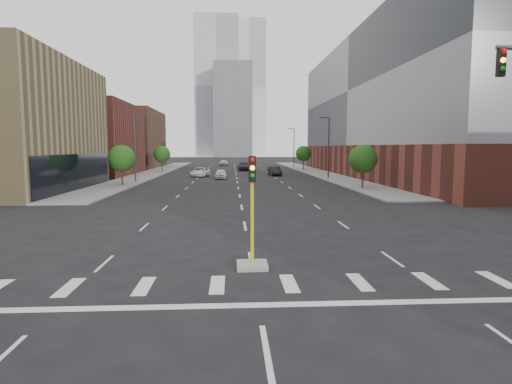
{
  "coord_description": "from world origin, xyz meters",
  "views": [
    {
      "loc": [
        -0.79,
        -7.38,
        4.73
      ],
      "look_at": [
        0.43,
        13.76,
        2.5
      ],
      "focal_mm": 30.0,
      "sensor_mm": 36.0,
      "label": 1
    }
  ],
  "objects": [
    {
      "name": "tree_right_far",
      "position": [
        14.0,
        80.0,
        3.39
      ],
      "size": [
        3.2,
        3.2,
        4.85
      ],
      "color": "#382619",
      "rests_on": "ground"
    },
    {
      "name": "tree_left_near",
      "position": [
        -14.0,
        45.0,
        3.39
      ],
      "size": [
        3.2,
        3.2,
        4.85
      ],
      "color": "#382619",
      "rests_on": "ground"
    },
    {
      "name": "tree_right_near",
      "position": [
        14.0,
        40.0,
        3.39
      ],
      "size": [
        3.2,
        3.2,
        4.85
      ],
      "color": "#382619",
      "rests_on": "ground"
    },
    {
      "name": "car_mid_right",
      "position": [
        6.38,
        63.43,
        0.78
      ],
      "size": [
        2.07,
        4.86,
        1.56
      ],
      "primitive_type": "imported",
      "rotation": [
        0.0,
        0.0,
        0.09
      ],
      "color": "black",
      "rests_on": "ground"
    },
    {
      "name": "car_deep_right",
      "position": [
        1.72,
        79.19,
        0.85
      ],
      "size": [
        2.44,
        5.89,
        1.7
      ],
      "primitive_type": "imported",
      "rotation": [
        0.0,
        0.0,
        0.01
      ],
      "color": "black",
      "rests_on": "ground"
    },
    {
      "name": "median_traffic_signal",
      "position": [
        0.0,
        8.97,
        0.97
      ],
      "size": [
        1.2,
        1.2,
        4.4
      ],
      "color": "#999993",
      "rests_on": "ground"
    },
    {
      "name": "tree_left_far",
      "position": [
        -14.0,
        75.0,
        3.39
      ],
      "size": [
        3.2,
        3.2,
        4.85
      ],
      "color": "#382619",
      "rests_on": "ground"
    },
    {
      "name": "building_right_main",
      "position": [
        29.5,
        60.0,
        11.0
      ],
      "size": [
        24.0,
        70.0,
        22.0
      ],
      "color": "brown",
      "rests_on": "ground"
    },
    {
      "name": "sidewalk_left_far",
      "position": [
        -15.0,
        74.0,
        0.07
      ],
      "size": [
        5.0,
        92.0,
        0.15
      ],
      "primitive_type": "cube",
      "color": "gray",
      "rests_on": "ground"
    },
    {
      "name": "streetlight_left",
      "position": [
        -13.41,
        50.0,
        5.01
      ],
      "size": [
        1.6,
        0.22,
        9.07
      ],
      "color": "#2D2D30",
      "rests_on": "ground"
    },
    {
      "name": "car_distant",
      "position": [
        -2.75,
        102.74,
        0.76
      ],
      "size": [
        2.41,
        4.68,
        1.52
      ],
      "primitive_type": "imported",
      "rotation": [
        0.0,
        0.0,
        -0.14
      ],
      "color": "silver",
      "rests_on": "ground"
    },
    {
      "name": "building_left_far_b",
      "position": [
        -27.5,
        92.0,
        6.5
      ],
      "size": [
        20.0,
        24.0,
        13.0
      ],
      "primitive_type": "cube",
      "color": "brown",
      "rests_on": "ground"
    },
    {
      "name": "car_far_left",
      "position": [
        -5.76,
        61.59,
        0.74
      ],
      "size": [
        3.19,
        5.61,
        1.48
      ],
      "primitive_type": "imported",
      "rotation": [
        0.0,
        0.0,
        -0.14
      ],
      "color": "silver",
      "rests_on": "ground"
    },
    {
      "name": "car_near_left",
      "position": [
        -2.38,
        56.5,
        0.75
      ],
      "size": [
        1.81,
        4.41,
        1.5
      ],
      "primitive_type": "imported",
      "rotation": [
        0.0,
        0.0,
        0.01
      ],
      "color": "#BBBBC0",
      "rests_on": "ground"
    },
    {
      "name": "streetlight_right_b",
      "position": [
        13.41,
        90.0,
        5.01
      ],
      "size": [
        1.6,
        0.22,
        9.07
      ],
      "color": "#2D2D30",
      "rests_on": "ground"
    },
    {
      "name": "tower_mid",
      "position": [
        0.0,
        200.0,
        22.0
      ],
      "size": [
        18.0,
        18.0,
        44.0
      ],
      "primitive_type": "cube",
      "color": "slate",
      "rests_on": "ground"
    },
    {
      "name": "tower_right",
      "position": [
        10.0,
        260.0,
        40.0
      ],
      "size": [
        20.0,
        20.0,
        80.0
      ],
      "primitive_type": "cube",
      "color": "#B2B7BC",
      "rests_on": "ground"
    },
    {
      "name": "building_left_far_a",
      "position": [
        -27.5,
        66.0,
        6.0
      ],
      "size": [
        20.0,
        22.0,
        12.0
      ],
      "primitive_type": "cube",
      "color": "brown",
      "rests_on": "ground"
    },
    {
      "name": "sidewalk_right_far",
      "position": [
        15.0,
        74.0,
        0.07
      ],
      "size": [
        5.0,
        92.0,
        0.15
      ],
      "primitive_type": "cube",
      "color": "gray",
      "rests_on": "ground"
    },
    {
      "name": "tower_left",
      "position": [
        -8.0,
        220.0,
        35.0
      ],
      "size": [
        22.0,
        22.0,
        70.0
      ],
      "primitive_type": "cube",
      "color": "#B2B7BC",
      "rests_on": "ground"
    },
    {
      "name": "streetlight_right_a",
      "position": [
        13.41,
        55.0,
        5.01
      ],
      "size": [
        1.6,
        0.22,
        9.07
      ],
      "color": "#2D2D30",
      "rests_on": "ground"
    }
  ]
}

